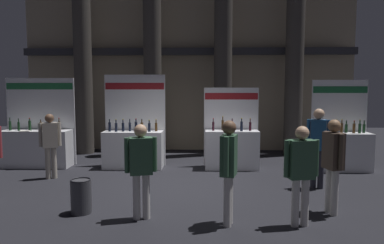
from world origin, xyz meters
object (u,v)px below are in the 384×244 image
trash_bin (81,196)px  visitor_1 (50,141)px  exhibitor_booth_2 (232,146)px  visitor_0 (141,163)px  visitor_2 (333,159)px  exhibitor_booth_1 (134,145)px  exhibitor_booth_0 (37,144)px  visitor_7 (229,164)px  visitor_6 (301,167)px  exhibitor_booth_3 (342,147)px  visitor_3 (318,142)px

trash_bin → visitor_1: bearing=123.6°
exhibitor_booth_2 → visitor_0: exhibitor_booth_2 is taller
visitor_2 → exhibitor_booth_1: bearing=34.9°
exhibitor_booth_0 → visitor_0: (3.61, -3.88, 0.33)m
visitor_7 → visitor_2: bearing=121.6°
exhibitor_booth_1 → visitor_1: exhibitor_booth_1 is taller
exhibitor_booth_2 → visitor_7: bearing=-95.1°
trash_bin → visitor_6: visitor_6 is taller
exhibitor_booth_1 → exhibitor_booth_3: exhibitor_booth_1 is taller
exhibitor_booth_2 → visitor_1: exhibitor_booth_2 is taller
visitor_1 → visitor_7: (4.11, -2.80, 0.08)m
trash_bin → visitor_3: (4.64, 1.71, 0.72)m
visitor_0 → exhibitor_booth_2: bearing=-129.3°
visitor_7 → exhibitor_booth_1: bearing=-135.9°
exhibitor_booth_3 → trash_bin: size_ratio=3.96×
exhibitor_booth_1 → visitor_2: size_ratio=1.54×
trash_bin → visitor_6: size_ratio=0.38×
exhibitor_booth_0 → exhibitor_booth_2: exhibitor_booth_0 is taller
exhibitor_booth_1 → visitor_0: bearing=-76.9°
exhibitor_booth_2 → visitor_7: 4.11m
exhibitor_booth_1 → exhibitor_booth_3: bearing=-1.3°
visitor_0 → visitor_7: size_ratio=0.95×
visitor_7 → trash_bin: bearing=-85.9°
exhibitor_booth_3 → trash_bin: (-5.85, -3.48, -0.31)m
trash_bin → visitor_2: (4.39, 0.12, 0.68)m
exhibitor_booth_0 → trash_bin: 4.43m
exhibitor_booth_1 → visitor_7: exhibitor_booth_1 is taller
exhibitor_booth_1 → exhibitor_booth_2: (2.70, 0.00, -0.03)m
exhibitor_booth_0 → exhibitor_booth_1: (2.72, -0.03, 0.01)m
exhibitor_booth_1 → visitor_1: bearing=-144.4°
visitor_6 → exhibitor_booth_3: bearing=-128.2°
visitor_2 → visitor_3: bearing=-24.0°
exhibitor_booth_3 → visitor_7: exhibitor_booth_3 is taller
trash_bin → visitor_2: 4.45m
visitor_3 → visitor_6: visitor_3 is taller
visitor_1 → visitor_2: visitor_2 is taller
visitor_2 → visitor_7: size_ratio=0.98×
exhibitor_booth_2 → visitor_6: 4.17m
exhibitor_booth_0 → visitor_7: (5.05, -4.10, 0.38)m
exhibitor_booth_1 → exhibitor_booth_2: 2.70m
exhibitor_booth_0 → exhibitor_booth_3: exhibitor_booth_0 is taller
visitor_0 → visitor_6: visitor_6 is taller
visitor_0 → visitor_1: size_ratio=1.02×
exhibitor_booth_2 → exhibitor_booth_3: exhibitor_booth_3 is taller
exhibitor_booth_3 → visitor_7: 5.15m
trash_bin → visitor_3: 5.00m
exhibitor_booth_2 → visitor_2: bearing=-67.1°
exhibitor_booth_2 → visitor_7: (-0.37, -4.07, 0.40)m
exhibitor_booth_0 → trash_bin: exhibitor_booth_0 is taller
visitor_2 → exhibitor_booth_2: bearing=7.7°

